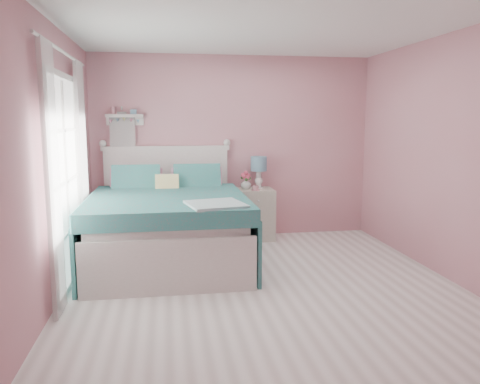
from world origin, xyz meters
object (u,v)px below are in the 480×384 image
object	(u,v)px
vase	(246,184)
nightstand	(255,214)
table_lamp	(259,166)
bed	(168,226)
teacup	(256,188)

from	to	relation	value
vase	nightstand	bearing A→B (deg)	-5.55
nightstand	table_lamp	world-z (taller)	table_lamp
table_lamp	nightstand	bearing A→B (deg)	-131.83
bed	nightstand	xyz separation A→B (m)	(1.24, 0.88, -0.07)
vase	teacup	xyz separation A→B (m)	(0.11, -0.16, -0.04)
vase	teacup	bearing A→B (deg)	-54.68
table_lamp	vase	xyz separation A→B (m)	(-0.20, -0.06, -0.24)
bed	vase	world-z (taller)	bed
vase	teacup	world-z (taller)	vase
nightstand	bed	bearing A→B (deg)	-144.45
teacup	vase	bearing A→B (deg)	125.32
table_lamp	vase	world-z (taller)	table_lamp
bed	table_lamp	size ratio (longest dim) A/B	5.06
bed	vase	distance (m)	1.47
nightstand	table_lamp	bearing A→B (deg)	48.17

